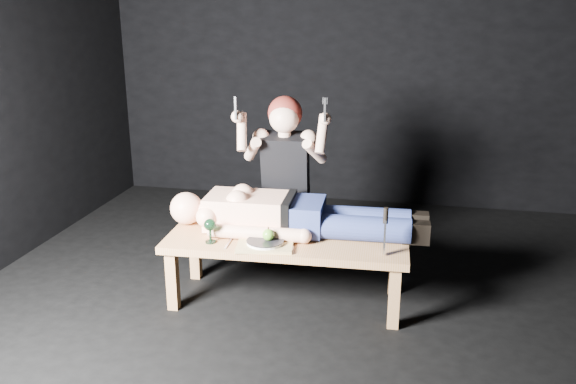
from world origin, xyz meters
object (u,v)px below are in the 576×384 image
object	(u,v)px
table	(286,269)
carving_knife	(385,232)
lying_man	(298,211)
serving_tray	(265,245)
kneeling_woman	(287,181)
goblet	(210,231)

from	to	relation	value
table	carving_knife	distance (m)	0.76
table	carving_knife	bearing A→B (deg)	-15.48
lying_man	table	bearing A→B (deg)	-110.66
table	lying_man	distance (m)	0.40
serving_tray	carving_knife	size ratio (longest dim) A/B	1.14
table	carving_knife	world-z (taller)	carving_knife
kneeling_woman	table	bearing A→B (deg)	-82.65
lying_man	carving_knife	xyz separation A→B (m)	(0.59, -0.29, 0.01)
table	serving_tray	distance (m)	0.31
serving_tray	table	bearing A→B (deg)	58.41
table	goblet	xyz separation A→B (m)	(-0.46, -0.18, 0.31)
lying_man	goblet	world-z (taller)	lying_man
goblet	carving_knife	world-z (taller)	carving_knife
lying_man	goblet	distance (m)	0.60
lying_man	kneeling_woman	xyz separation A→B (m)	(-0.16, 0.42, 0.08)
serving_tray	carving_knife	distance (m)	0.75
lying_man	carving_knife	bearing A→B (deg)	-28.40
carving_knife	lying_man	bearing A→B (deg)	151.60
lying_man	goblet	bearing A→B (deg)	-150.35
goblet	carving_knife	distance (m)	1.10
serving_tray	goblet	xyz separation A→B (m)	(-0.36, -0.01, 0.07)
serving_tray	carving_knife	bearing A→B (deg)	1.24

